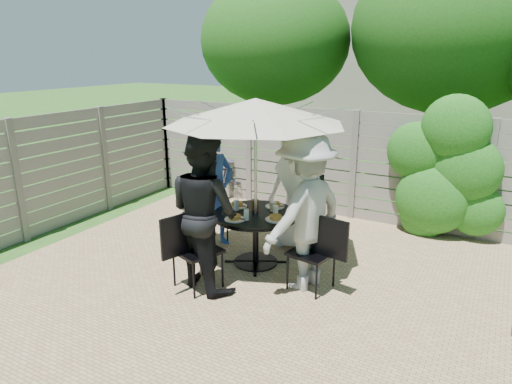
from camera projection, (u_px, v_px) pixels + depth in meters
The scene contains 21 objects.
backyard_envelope at pixel (438, 57), 13.14m from camera, with size 60.00×60.00×5.00m.
patio_table at pixel (256, 229), 5.99m from camera, with size 1.38×1.38×0.72m.
umbrella at pixel (256, 111), 5.55m from camera, with size 2.84×2.84×2.20m.
chair_back at pixel (303, 225), 6.70m from camera, with size 0.58×0.75×0.98m.
person_back at pixel (298, 185), 6.42m from camera, with size 0.93×0.60×1.89m, color white.
chair_left at pixel (211, 228), 6.74m from camera, with size 0.63×0.52×0.82m.
person_left at pixel (215, 191), 6.47m from camera, with size 0.62×0.41×1.70m, color #2446A0.
chair_front at pixel (197, 266), 5.42m from camera, with size 0.60×0.76×0.99m.
person_front at pixel (204, 212), 5.32m from camera, with size 0.92×0.71×1.88m, color black.
chair_right at pixel (312, 267), 5.39m from camera, with size 0.72×0.53×0.96m.
person_right at pixel (305, 212), 5.29m from camera, with size 1.22×0.70×1.90m, color #9D9B99.
plate_back at pixel (275, 205), 6.16m from camera, with size 0.26×0.26×0.06m.
plate_left at pixel (237, 205), 6.17m from camera, with size 0.26×0.26×0.06m.
plate_front at pixel (235, 218), 5.69m from camera, with size 0.26×0.26×0.06m.
plate_right at pixel (276, 218), 5.68m from camera, with size 0.26×0.26×0.06m.
glass_left at pixel (236, 205), 6.02m from camera, with size 0.07×0.07×0.14m, color silver.
glass_front at pixel (246, 215), 5.67m from camera, with size 0.07×0.07×0.14m, color silver.
glass_right at pixel (276, 211), 5.80m from camera, with size 0.07×0.07×0.14m, color silver.
syrup_jug at pixel (255, 205), 5.98m from camera, with size 0.09×0.09×0.16m, color #59280C.
coffee_cup at pixel (273, 207), 5.99m from camera, with size 0.08×0.08×0.12m, color #C6B293.
bicycle at pixel (218, 176), 8.49m from camera, with size 0.70×1.99×1.05m, color #333338.
Camera 1 is at (2.15, -4.23, 2.71)m, focal length 32.00 mm.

